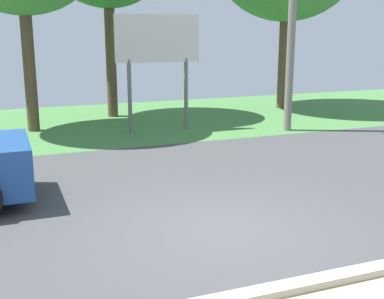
# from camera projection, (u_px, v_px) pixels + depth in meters

# --- Properties ---
(ground_plane) EXTENTS (40.00, 22.00, 0.20)m
(ground_plane) POSITION_uv_depth(u_px,v_px,m) (167.00, 181.00, 10.61)
(ground_plane) COLOR #424244
(roadside_billboard) EXTENTS (2.60, 0.12, 3.50)m
(roadside_billboard) POSITION_uv_depth(u_px,v_px,m) (158.00, 47.00, 14.98)
(roadside_billboard) COLOR slate
(roadside_billboard) RESTS_ON ground_plane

